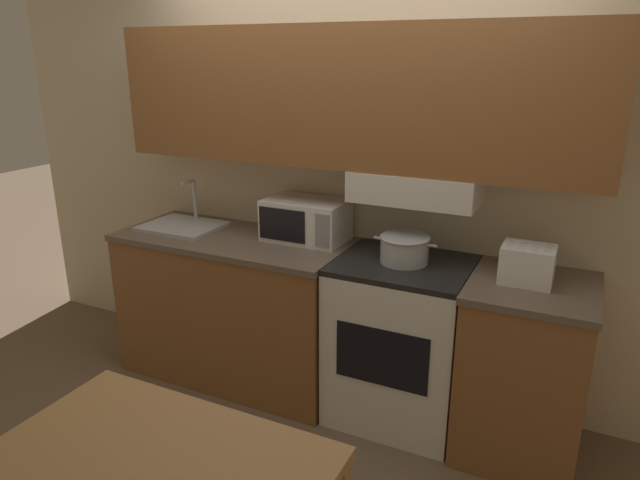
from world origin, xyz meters
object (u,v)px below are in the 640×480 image
object	(u,v)px
stove_range	(400,341)
microwave	(306,220)
toaster	(527,264)
sink_basin	(182,225)
cooking_pot	(404,248)

from	to	relation	value
stove_range	microwave	distance (m)	0.88
microwave	toaster	bearing A→B (deg)	-5.91
sink_basin	toaster	bearing A→B (deg)	0.17
microwave	sink_basin	bearing A→B (deg)	-170.43
toaster	stove_range	bearing A→B (deg)	179.53
toaster	cooking_pot	bearing A→B (deg)	179.10
stove_range	microwave	bearing A→B (deg)	169.03
stove_range	cooking_pot	size ratio (longest dim) A/B	2.70
cooking_pot	microwave	size ratio (longest dim) A/B	0.72
stove_range	sink_basin	distance (m)	1.53
stove_range	sink_basin	xyz separation A→B (m)	(-1.45, -0.01, 0.48)
microwave	sink_basin	size ratio (longest dim) A/B	1.00
cooking_pot	microwave	world-z (taller)	microwave
sink_basin	microwave	bearing A→B (deg)	9.57
toaster	sink_basin	bearing A→B (deg)	-179.83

